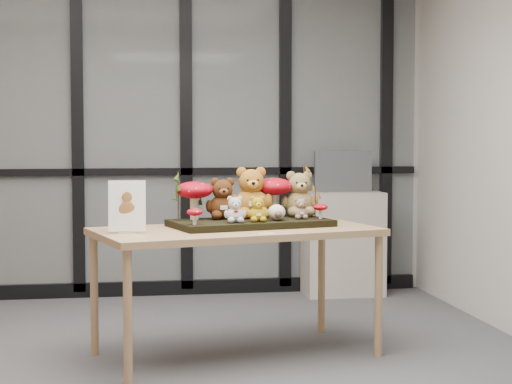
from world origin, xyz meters
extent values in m
plane|color=#535358|center=(0.00, 0.00, 0.00)|extent=(5.00, 5.00, 0.00)
plane|color=#B5B2AA|center=(0.00, 2.50, 1.40)|extent=(5.00, 0.00, 5.00)
plane|color=#B5B2AA|center=(0.00, -2.50, 1.40)|extent=(5.00, 0.00, 5.00)
cube|color=#2D383F|center=(0.00, 2.47, 1.40)|extent=(4.90, 0.02, 2.70)
cube|color=black|center=(0.00, 2.47, 0.06)|extent=(4.90, 0.06, 0.12)
cube|color=black|center=(0.00, 2.47, 1.05)|extent=(4.90, 0.06, 0.06)
cube|color=black|center=(-0.45, 2.47, 1.40)|extent=(0.10, 0.06, 2.70)
cube|color=black|center=(0.45, 2.47, 1.40)|extent=(0.10, 0.06, 2.70)
cube|color=black|center=(1.30, 2.47, 1.40)|extent=(0.10, 0.06, 2.70)
cube|color=black|center=(2.20, 2.47, 1.40)|extent=(0.10, 0.06, 2.70)
cube|color=tan|center=(0.57, 0.29, 0.78)|extent=(1.86, 1.25, 0.04)
cylinder|color=tan|center=(-0.11, -0.27, 0.38)|extent=(0.05, 0.05, 0.75)
cylinder|color=tan|center=(-0.30, 0.45, 0.38)|extent=(0.05, 0.05, 0.75)
cylinder|color=tan|center=(1.43, 0.13, 0.38)|extent=(0.05, 0.05, 0.75)
cylinder|color=tan|center=(1.24, 0.86, 0.38)|extent=(0.05, 0.05, 0.75)
cube|color=black|center=(0.67, 0.39, 0.82)|extent=(1.07, 0.72, 0.04)
cube|color=silver|center=(-0.10, 0.14, 0.80)|extent=(0.10, 0.06, 0.01)
cube|color=white|center=(-0.10, 0.14, 0.96)|extent=(0.22, 0.08, 0.30)
ellipsoid|color=brown|center=(-0.10, 0.13, 0.93)|extent=(0.10, 0.01, 0.11)
ellipsoid|color=brown|center=(-0.10, 0.13, 1.01)|extent=(0.06, 0.01, 0.06)
cube|color=white|center=(0.70, -0.02, 0.80)|extent=(0.10, 0.03, 0.00)
cube|color=#ABA398|center=(1.76, 2.24, 0.44)|extent=(0.66, 0.38, 0.88)
cube|color=#4B4D53|center=(1.76, 2.26, 1.05)|extent=(0.49, 0.05, 0.35)
cube|color=black|center=(1.76, 2.24, 1.05)|extent=(0.43, 0.00, 0.28)
camera|label=1|loc=(-0.23, -5.34, 1.42)|focal=65.00mm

